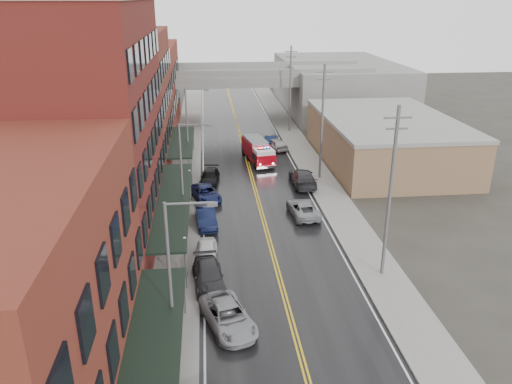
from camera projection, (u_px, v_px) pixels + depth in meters
road at (258, 198)px, 48.20m from camera, size 11.00×160.00×0.02m
sidewalk_left at (181, 201)px, 47.50m from camera, size 3.00×160.00×0.15m
sidewalk_right at (331, 195)px, 48.86m from camera, size 3.00×160.00×0.15m
curb_left at (199, 200)px, 47.65m from camera, size 0.30×160.00×0.15m
curb_right at (315, 196)px, 48.71m from camera, size 0.30×160.00×0.15m
brick_building_a at (4, 312)px, 20.69m from camera, size 9.00×18.00×12.00m
brick_building_b at (90, 129)px, 37.19m from camera, size 9.00×20.00×18.00m
brick_building_c at (126, 103)px, 53.94m from camera, size 9.00×15.00×15.00m
brick_building_far at (144, 89)px, 70.70m from camera, size 9.00×20.00×12.00m
tan_building at (385, 141)px, 58.05m from camera, size 14.00×22.00×5.00m
right_far_block at (338, 85)px, 85.47m from camera, size 18.00×30.00×8.00m
awning_0 at (151, 361)px, 22.34m from camera, size 2.60×16.00×3.09m
awning_1 at (174, 200)px, 39.93m from camera, size 2.60×18.00×3.09m
awning_2 at (182, 141)px, 56.14m from camera, size 2.60×13.00×3.09m
globe_lamp_1 at (185, 248)px, 33.80m from camera, size 0.44×0.44×3.12m
globe_lamp_2 at (190, 178)px, 46.76m from camera, size 0.44×0.44×3.12m
street_lamp_0 at (174, 271)px, 25.32m from camera, size 2.64×0.22×9.00m
street_lamp_1 at (185, 170)px, 40.14m from camera, size 2.64×0.22×9.00m
street_lamp_2 at (189, 123)px, 54.96m from camera, size 2.64×0.22×9.00m
utility_pole_0 at (390, 191)px, 32.68m from camera, size 1.80×0.24×12.00m
utility_pole_1 at (322, 121)px, 51.21m from camera, size 1.80×0.24×12.00m
utility_pole_2 at (290, 88)px, 69.73m from camera, size 1.80×0.24×12.00m
overpass at (236, 83)px, 75.65m from camera, size 40.00×10.00×7.50m
fire_truck at (258, 151)px, 58.36m from camera, size 3.77×7.31×2.57m
parked_car_left_2 at (228, 316)px, 29.26m from camera, size 3.72×5.55×1.41m
parked_car_left_3 at (208, 276)px, 33.46m from camera, size 2.43×5.02×1.41m
parked_car_left_4 at (206, 252)px, 36.62m from camera, size 1.73×4.01×1.35m
parked_car_left_5 at (206, 217)px, 42.32m from camera, size 2.03×4.68×1.50m
parked_car_left_6 at (205, 193)px, 47.64m from camera, size 3.42×5.24×1.34m
parked_car_left_7 at (210, 177)px, 51.98m from camera, size 2.38×4.77×1.33m
parked_car_right_0 at (303, 208)px, 44.21m from camera, size 2.57×5.07×1.37m
parked_car_right_1 at (303, 178)px, 51.31m from camera, size 2.44×5.74×1.65m
parked_car_right_2 at (276, 144)px, 63.31m from camera, size 3.05×4.68×1.48m
parked_car_right_3 at (271, 140)px, 64.97m from camera, size 2.55×4.68×1.46m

